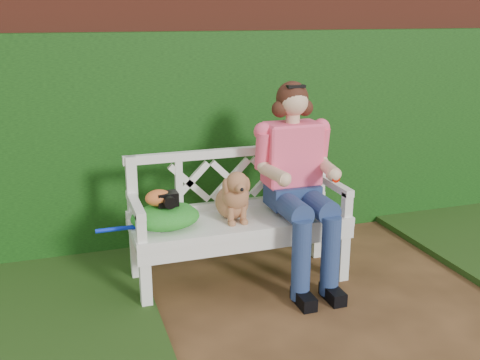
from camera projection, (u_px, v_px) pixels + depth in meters
name	position (u px, v px, depth m)	size (l,w,h in m)	color
ground	(358.00, 332.00, 3.36)	(60.00, 60.00, 0.00)	#3C2714
brick_wall	(252.00, 103.00, 4.77)	(10.00, 0.30, 2.20)	maroon
ivy_hedge	(261.00, 137.00, 4.64)	(10.00, 0.18, 1.70)	#1B5913
garden_bench	(240.00, 249.00, 3.94)	(1.58, 0.60, 0.48)	white
seated_woman	(294.00, 185.00, 3.91)	(0.58, 0.77, 1.37)	#CD5164
dog	(233.00, 194.00, 3.79)	(0.24, 0.33, 0.36)	olive
tennis_racket	(156.00, 224.00, 3.70)	(0.61, 0.26, 0.03)	white
green_bag	(165.00, 216.00, 3.67)	(0.45, 0.35, 0.15)	#267828
camera_item	(167.00, 199.00, 3.63)	(0.13, 0.10, 0.09)	black
baseball_glove	(158.00, 198.00, 3.62)	(0.17, 0.13, 0.11)	#CA6129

